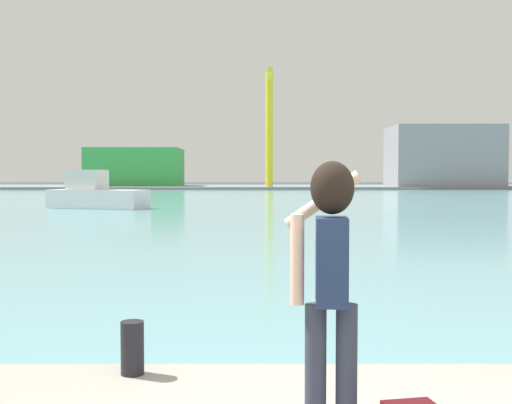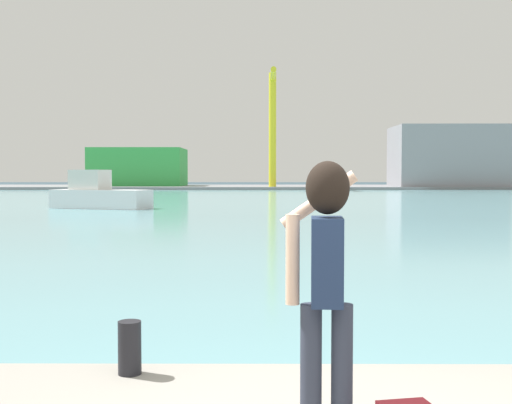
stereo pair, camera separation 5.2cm
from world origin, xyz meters
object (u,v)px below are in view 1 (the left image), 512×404
object	(u,v)px
warehouse_right	(442,156)
port_crane	(269,119)
warehouse_left	(135,167)
person_photographer	(330,266)
boat_moored	(95,195)
harbor_bollard	(132,348)

from	to	relation	value
warehouse_right	port_crane	bearing A→B (deg)	-170.08
warehouse_left	warehouse_right	bearing A→B (deg)	-5.05
person_photographer	boat_moored	bearing A→B (deg)	20.45
boat_moored	port_crane	world-z (taller)	port_crane
warehouse_right	harbor_bollard	bearing A→B (deg)	-107.62
harbor_bollard	warehouse_left	distance (m)	91.77
boat_moored	warehouse_right	world-z (taller)	warehouse_right
port_crane	warehouse_left	bearing A→B (deg)	157.23
port_crane	boat_moored	bearing A→B (deg)	-103.84
boat_moored	warehouse_left	xyz separation A→B (m)	(-7.84, 55.66, 2.26)
warehouse_right	boat_moored	bearing A→B (deg)	-125.02
boat_moored	harbor_bollard	bearing A→B (deg)	-55.63
person_photographer	boat_moored	world-z (taller)	boat_moored
harbor_bollard	boat_moored	distance (m)	35.67
boat_moored	port_crane	bearing A→B (deg)	96.14
warehouse_left	person_photographer	bearing A→B (deg)	-78.73
warehouse_left	port_crane	size ratio (longest dim) A/B	0.86
boat_moored	port_crane	distance (m)	49.64
boat_moored	warehouse_left	distance (m)	56.26
warehouse_right	person_photographer	bearing A→B (deg)	-106.50
harbor_bollard	port_crane	xyz separation A→B (m)	(2.83, 82.01, 8.77)
person_photographer	warehouse_left	xyz separation A→B (m)	(-18.20, 91.37, 1.55)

